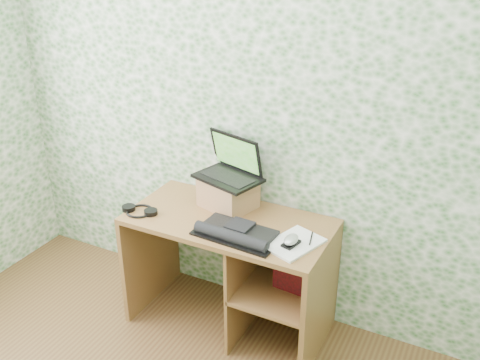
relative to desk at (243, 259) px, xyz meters
The scene contains 10 objects.
wall_back 0.87m from the desk, 105.57° to the left, with size 3.50×3.50×0.00m, color white.
desk is the anchor object (origin of this frame).
riser 0.41m from the desk, 144.03° to the left, with size 0.30×0.25×0.18m, color #8D613F.
laptop 0.56m from the desk, 135.51° to the left, with size 0.44×0.37×0.25m.
keyboard 0.35m from the desk, 76.19° to the right, with size 0.48×0.27×0.07m.
headphones 0.69m from the desk, 162.27° to the right, with size 0.23×0.18×0.03m.
notepad 0.47m from the desk, 17.19° to the right, with size 0.22×0.31×0.01m, color white.
mouse 0.49m from the desk, 21.71° to the right, with size 0.07×0.11×0.04m, color #B8B8BB.
pen 0.52m from the desk, ahead, with size 0.01×0.01×0.13m, color black.
red_box 0.34m from the desk, ahead, with size 0.23×0.07×0.27m, color maroon.
Camera 1 is at (1.28, -0.95, 2.29)m, focal length 40.00 mm.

